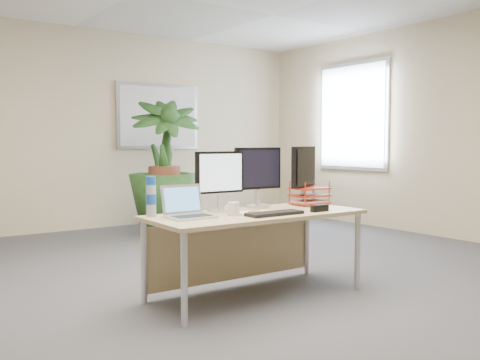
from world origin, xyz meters
TOP-DOWN VIEW (x-y plane):
  - floor at (0.00, 0.00)m, footprint 8.00×8.00m
  - back_wall at (0.00, 4.00)m, footprint 7.00×0.04m
  - whiteboard at (1.20, 3.97)m, footprint 1.30×0.04m
  - window at (3.47, 2.30)m, footprint 0.04×1.30m
  - desk at (0.07, 0.21)m, footprint 1.68×0.73m
  - floor_plant at (0.76, 2.94)m, footprint 1.04×1.04m
  - monitor_left at (-0.11, 0.36)m, footprint 0.42×0.19m
  - monitor_right at (0.29, 0.39)m, footprint 0.44×0.20m
  - monitor_dark at (0.73, 0.32)m, footprint 0.42×0.23m
  - laptop at (-0.49, 0.21)m, footprint 0.32×0.28m
  - keyboard at (0.10, -0.06)m, footprint 0.45×0.15m
  - coffee_mug at (-0.16, 0.10)m, footprint 0.12×0.09m
  - spiral_notebook at (0.03, 0.09)m, footprint 0.33×0.28m
  - orange_pen at (0.04, 0.11)m, footprint 0.15×0.05m
  - yellow_highlighter at (0.20, 0.10)m, footprint 0.12×0.05m
  - water_bottle at (-0.67, 0.40)m, footprint 0.07×0.07m
  - letter_tray at (0.76, 0.28)m, footprint 0.30×0.23m
  - stapler at (0.50, -0.11)m, footprint 0.16×0.04m

SIDE VIEW (x-z plane):
  - floor at x=0.00m, z-range 0.00..0.00m
  - desk at x=0.07m, z-range 0.19..0.83m
  - spiral_notebook at x=0.03m, z-range 0.64..0.65m
  - yellow_highlighter at x=0.20m, z-range 0.64..0.66m
  - keyboard at x=0.10m, z-range 0.64..0.67m
  - orange_pen at x=0.04m, z-range 0.65..0.66m
  - stapler at x=0.50m, z-range 0.64..0.69m
  - coffee_mug at x=-0.16m, z-range 0.64..0.74m
  - laptop at x=-0.49m, z-range 0.59..0.81m
  - letter_tray at x=0.76m, z-range 0.64..0.78m
  - floor_plant at x=0.76m, z-range 0.00..1.50m
  - water_bottle at x=-0.67m, z-range 0.64..0.92m
  - monitor_left at x=-0.11m, z-range 0.68..1.14m
  - monitor_right at x=0.29m, z-range 0.68..1.17m
  - monitor_dark at x=0.73m, z-range 0.68..1.17m
  - back_wall at x=0.00m, z-range 0.00..2.70m
  - whiteboard at x=1.20m, z-range 1.07..2.02m
  - window at x=3.47m, z-range 0.77..2.33m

